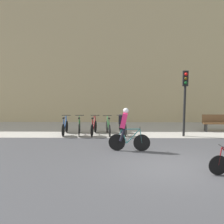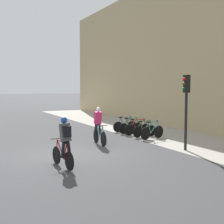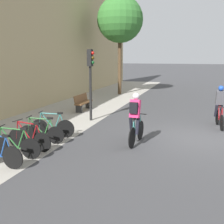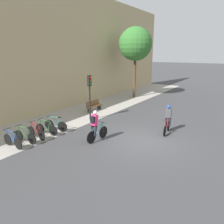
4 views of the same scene
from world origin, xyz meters
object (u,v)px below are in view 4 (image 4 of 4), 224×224
object	(u,v)px
cyclist_pink	(95,125)
bench	(94,106)
parked_bike_4	(56,125)
parked_bike_3	(46,128)
cyclist_grey	(168,118)
parked_bike_0	(13,140)
parked_bike_1	(25,136)
traffic_light_pole	(90,89)
parked_bike_2	(36,132)

from	to	relation	value
cyclist_pink	bench	bearing A→B (deg)	38.71
parked_bike_4	parked_bike_3	bearing A→B (deg)	-179.91
cyclist_grey	bench	xyz separation A→B (m)	(1.58, 6.98, -0.48)
parked_bike_0	parked_bike_3	size ratio (longest dim) A/B	1.00
cyclist_pink	parked_bike_1	size ratio (longest dim) A/B	1.07
cyclist_grey	traffic_light_pole	distance (m)	5.83
parked_bike_0	cyclist_pink	bearing A→B (deg)	-46.10
parked_bike_2	parked_bike_4	distance (m)	1.48
parked_bike_3	traffic_light_pole	distance (m)	4.26
cyclist_pink	parked_bike_3	xyz separation A→B (m)	(-0.78, 3.13, -0.56)
parked_bike_0	parked_bike_2	distance (m)	1.48
cyclist_grey	bench	size ratio (longest dim) A/B	1.05
cyclist_pink	cyclist_grey	size ratio (longest dim) A/B	1.01
traffic_light_pole	bench	xyz separation A→B (m)	(2.14, 1.33, -1.81)
cyclist_pink	traffic_light_pole	world-z (taller)	traffic_light_pole
traffic_light_pole	parked_bike_0	bearing A→B (deg)	176.88
parked_bike_3	bench	world-z (taller)	parked_bike_3
cyclist_grey	parked_bike_0	xyz separation A→B (m)	(-6.58, 5.98, -0.56)
parked_bike_0	parked_bike_1	distance (m)	0.74
parked_bike_4	parked_bike_1	bearing A→B (deg)	-179.97
bench	traffic_light_pole	bearing A→B (deg)	-148.11
parked_bike_1	parked_bike_2	xyz separation A→B (m)	(0.74, 0.00, -0.00)
parked_bike_1	parked_bike_4	world-z (taller)	parked_bike_4
parked_bike_4	bench	size ratio (longest dim) A/B	0.97
cyclist_grey	parked_bike_2	distance (m)	7.87
cyclist_pink	parked_bike_0	distance (m)	4.37
parked_bike_0	bench	world-z (taller)	parked_bike_0
parked_bike_3	cyclist_grey	bearing A→B (deg)	-53.91
cyclist_pink	traffic_light_pole	distance (m)	4.32
cyclist_grey	traffic_light_pole	world-z (taller)	traffic_light_pole
parked_bike_0	bench	xyz separation A→B (m)	(8.16, 1.00, 0.08)
parked_bike_1	parked_bike_4	size ratio (longest dim) A/B	1.02
parked_bike_2	parked_bike_4	world-z (taller)	parked_bike_4
parked_bike_4	traffic_light_pole	distance (m)	3.60
traffic_light_pole	bench	distance (m)	3.10
cyclist_pink	parked_bike_1	world-z (taller)	cyclist_pink
parked_bike_2	traffic_light_pole	bearing A→B (deg)	-4.13
parked_bike_3	parked_bike_4	distance (m)	0.74
cyclist_grey	parked_bike_3	xyz separation A→B (m)	(-4.35, 5.97, -0.56)
parked_bike_1	traffic_light_pole	size ratio (longest dim) A/B	0.51
parked_bike_4	cyclist_grey	bearing A→B (deg)	-58.84
cyclist_grey	bench	distance (m)	7.17
cyclist_pink	parked_bike_3	distance (m)	3.27
cyclist_grey	bench	world-z (taller)	cyclist_grey
cyclist_pink	parked_bike_3	world-z (taller)	cyclist_pink
cyclist_pink	parked_bike_1	xyz separation A→B (m)	(-2.27, 3.13, -0.56)
parked_bike_1	parked_bike_3	bearing A→B (deg)	0.00
parked_bike_1	parked_bike_3	size ratio (longest dim) A/B	1.04
cyclist_grey	parked_bike_4	size ratio (longest dim) A/B	1.08
parked_bike_2	traffic_light_pole	xyz separation A→B (m)	(4.54, -0.33, 1.89)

